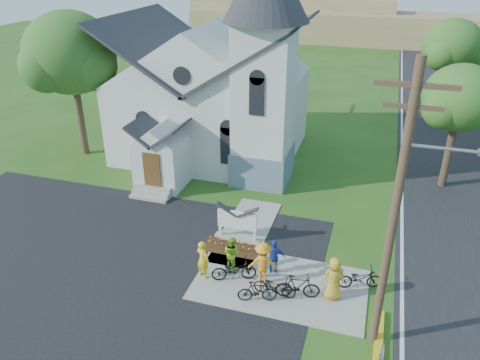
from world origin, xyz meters
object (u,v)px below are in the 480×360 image
(cyclist_3, at_px, (263,263))
(cyclist_4, at_px, (334,278))
(bike_0, at_px, (234,270))
(bike_3, at_px, (298,287))
(bike_2, at_px, (275,286))
(cyclist_2, at_px, (274,257))
(bike_4, at_px, (360,278))
(bike_1, at_px, (257,291))
(cyclist_0, at_px, (203,259))
(utility_pole, at_px, (397,209))
(cyclist_1, at_px, (232,253))
(church_sign, at_px, (237,220))

(cyclist_3, height_order, cyclist_4, cyclist_3)
(bike_0, distance_m, bike_3, 2.75)
(cyclist_3, xyz_separation_m, bike_3, (1.56, -0.54, -0.41))
(bike_0, xyz_separation_m, bike_2, (1.84, -0.45, -0.04))
(cyclist_2, xyz_separation_m, bike_3, (1.27, -1.29, -0.25))
(cyclist_2, bearing_deg, cyclist_3, 58.91)
(bike_3, bearing_deg, bike_0, 70.67)
(bike_4, bearing_deg, bike_2, 96.31)
(bike_0, bearing_deg, cyclist_4, -110.77)
(bike_1, bearing_deg, cyclist_0, 55.03)
(utility_pole, height_order, cyclist_1, utility_pole)
(bike_0, bearing_deg, cyclist_0, 75.83)
(utility_pole, bearing_deg, bike_4, 105.62)
(church_sign, distance_m, bike_3, 4.83)
(utility_pole, distance_m, bike_1, 6.69)
(bike_0, height_order, cyclist_2, cyclist_2)
(bike_3, bearing_deg, utility_pole, -127.78)
(bike_0, xyz_separation_m, cyclist_4, (4.04, 0.09, 0.44))
(cyclist_0, bearing_deg, bike_4, -144.89)
(church_sign, distance_m, bike_0, 3.11)
(bike_0, relative_size, cyclist_3, 1.00)
(bike_1, xyz_separation_m, bike_3, (1.46, 0.67, 0.06))
(cyclist_2, bearing_deg, bike_1, 74.43)
(bike_4, bearing_deg, church_sign, 52.77)
(utility_pole, relative_size, cyclist_4, 5.37)
(cyclist_1, xyz_separation_m, bike_2, (2.14, -1.15, -0.33))
(bike_0, relative_size, cyclist_1, 1.19)
(cyclist_2, xyz_separation_m, cyclist_4, (2.58, -0.89, 0.15))
(cyclist_0, bearing_deg, cyclist_3, -146.36)
(cyclist_0, xyz_separation_m, bike_1, (2.56, -0.80, -0.41))
(church_sign, distance_m, cyclist_2, 3.01)
(cyclist_1, relative_size, bike_1, 1.01)
(cyclist_3, height_order, bike_4, cyclist_3)
(church_sign, bearing_deg, bike_3, -43.02)
(bike_0, relative_size, cyclist_2, 1.19)
(church_sign, height_order, bike_2, church_sign)
(cyclist_1, bearing_deg, utility_pole, -178.19)
(utility_pole, relative_size, cyclist_0, 5.74)
(cyclist_2, relative_size, bike_3, 0.89)
(bike_0, xyz_separation_m, bike_1, (1.27, -0.98, -0.03))
(bike_3, bearing_deg, cyclist_3, 58.22)
(bike_2, relative_size, cyclist_4, 0.92)
(bike_3, height_order, bike_4, bike_3)
(bike_1, relative_size, bike_2, 0.91)
(church_sign, bearing_deg, cyclist_0, -99.02)
(cyclist_1, distance_m, bike_2, 2.45)
(utility_pole, distance_m, bike_0, 7.74)
(cyclist_2, relative_size, bike_2, 0.91)
(church_sign, height_order, bike_3, church_sign)
(cyclist_4, bearing_deg, cyclist_2, -42.85)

